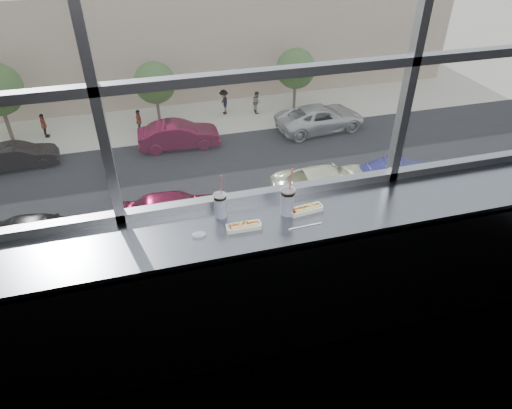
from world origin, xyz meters
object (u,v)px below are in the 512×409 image
object	(u,v)px
car_far_b	(178,131)
pedestrian_a	(43,123)
loose_straw	(305,226)
car_near_b	(41,228)
hotdog_tray_left	(244,226)
car_near_c	(173,204)
car_far_a	(17,152)
tree_center	(155,83)
hotdog_tray_right	(306,209)
soda_cup_left	(220,204)
pedestrian_b	(139,119)
tree_right	(296,69)
soda_cup_right	(288,200)
wrapper	(199,234)
car_near_e	(403,171)
pedestrian_d	(257,100)
car_far_c	(321,114)
car_near_d	(331,180)
pedestrian_c	(224,100)

from	to	relation	value
car_far_b	pedestrian_a	world-z (taller)	car_far_b
loose_straw	car_near_b	size ratio (longest dim) A/B	0.04
hotdog_tray_left	car_near_c	world-z (taller)	hotdog_tray_left
car_far_a	tree_center	size ratio (longest dim) A/B	1.32
hotdog_tray_left	tree_center	size ratio (longest dim) A/B	0.05
hotdog_tray_right	soda_cup_left	distance (m)	0.58
soda_cup_left	car_far_b	bearing A→B (deg)	85.66
pedestrian_b	tree_center	world-z (taller)	tree_center
car_far_b	tree_right	distance (m)	10.18
soda_cup_right	wrapper	distance (m)	0.63
car_near_e	pedestrian_d	xyz separation A→B (m)	(-4.97, 12.02, -0.09)
car_far_b	tree_right	xyz separation A→B (m)	(9.17, 4.00, 1.87)
soda_cup_right	pedestrian_b	size ratio (longest dim) A/B	0.18
pedestrian_d	tree_right	world-z (taller)	tree_right
hotdog_tray_right	car_near_c	bearing A→B (deg)	83.90
car_near_c	tree_right	xyz separation A→B (m)	(10.47, 12.00, 1.86)
car_near_c	car_far_c	xyz separation A→B (m)	(10.94, 8.00, -0.01)
car_near_d	pedestrian_d	bearing A→B (deg)	6.79
pedestrian_b	pedestrian_d	bearing A→B (deg)	-82.17
loose_straw	pedestrian_d	distance (m)	31.43
loose_straw	pedestrian_d	world-z (taller)	loose_straw
wrapper	car_near_e	world-z (taller)	wrapper
car_near_d	car_near_b	bearing A→B (deg)	93.36
car_far_b	pedestrian_a	bearing A→B (deg)	67.64
wrapper	car_near_b	size ratio (longest dim) A/B	0.02
wrapper	pedestrian_a	bearing A→B (deg)	102.85
car_near_b	car_far_b	distance (m)	10.90
car_near_d	car_far_b	distance (m)	10.62
car_near_c	hotdog_tray_right	bearing A→B (deg)	-176.56
car_far_c	car_near_d	bearing A→B (deg)	156.21
car_near_d	car_far_b	world-z (taller)	car_near_d
hotdog_tray_left	car_near_b	bearing A→B (deg)	110.44
pedestrian_a	tree_right	xyz separation A→B (m)	(17.61, 0.14, 2.04)
soda_cup_right	pedestrian_a	xyz separation A→B (m)	(-7.04, 28.08, -11.18)
pedestrian_c	tree_center	distance (m)	5.13
car_far_b	pedestrian_a	size ratio (longest dim) A/B	3.44
car_far_b	car_near_e	size ratio (longest dim) A/B	1.09
car_far_c	tree_center	bearing A→B (deg)	63.87
soda_cup_right	car_near_c	xyz separation A→B (m)	(0.10, 16.23, -11.01)
pedestrian_c	pedestrian_d	world-z (taller)	pedestrian_c
soda_cup_right	loose_straw	size ratio (longest dim) A/B	1.58
hotdog_tray_right	loose_straw	size ratio (longest dim) A/B	1.04
pedestrian_a	car_near_c	bearing A→B (deg)	-148.95
pedestrian_b	soda_cup_left	bearing A→B (deg)	-178.98
hotdog_tray_right	pedestrian_a	size ratio (longest dim) A/B	0.12
car_near_e	car_far_b	bearing A→B (deg)	60.16
hotdog_tray_right	pedestrian_d	size ratio (longest dim) A/B	0.12
soda_cup_right	car_near_b	size ratio (longest dim) A/B	0.06
soda_cup_right	car_near_c	bearing A→B (deg)	89.66
car_near_d	tree_right	size ratio (longest dim) A/B	1.53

